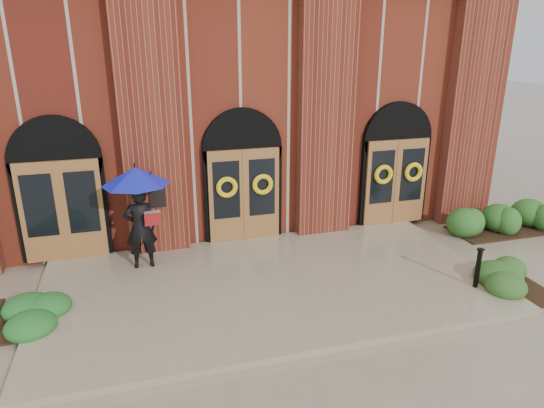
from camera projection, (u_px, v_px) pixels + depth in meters
name	position (u px, v px, depth m)	size (l,w,h in m)	color
ground	(272.00, 291.00, 10.86)	(90.00, 90.00, 0.00)	gray
landing	(270.00, 285.00, 10.97)	(10.00, 5.30, 0.15)	gray
church_building	(206.00, 91.00, 17.70)	(16.20, 12.53, 7.00)	maroon
man_with_umbrella	(138.00, 198.00, 11.13)	(1.61, 1.61, 2.46)	black
metal_post	(478.00, 267.00, 10.56)	(0.16, 0.16, 0.92)	black
hedge_wall_right	(507.00, 218.00, 14.15)	(2.97, 1.19, 0.76)	#27571E
hedge_front_left	(22.00, 316.00, 9.46)	(1.24, 1.07, 0.44)	#1F5A1F
hedge_front_right	(513.00, 282.00, 10.71)	(1.50, 1.29, 0.53)	#29511D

